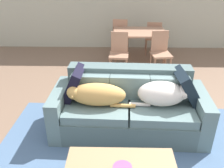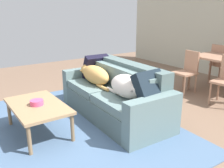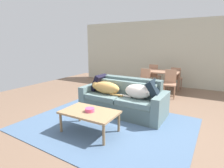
% 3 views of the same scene
% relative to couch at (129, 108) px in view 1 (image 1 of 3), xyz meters
% --- Properties ---
extents(ground_plane, '(10.00, 10.00, 0.00)m').
position_rel_couch_xyz_m(ground_plane, '(0.18, -0.27, -0.34)').
color(ground_plane, '#7E614D').
extents(area_rug, '(3.63, 2.90, 0.01)m').
position_rel_couch_xyz_m(area_rug, '(-0.00, -0.81, -0.34)').
color(area_rug, slate).
rests_on(area_rug, ground).
extents(couch, '(2.16, 0.98, 0.88)m').
position_rel_couch_xyz_m(couch, '(0.00, 0.00, 0.00)').
color(couch, '#4F6363').
rests_on(couch, ground).
extents(dog_on_left_cushion, '(0.92, 0.33, 0.31)m').
position_rel_couch_xyz_m(dog_on_left_cushion, '(-0.46, -0.13, 0.29)').
color(dog_on_left_cushion, tan).
rests_on(dog_on_left_cushion, couch).
extents(dog_on_right_cushion, '(0.79, 0.40, 0.33)m').
position_rel_couch_xyz_m(dog_on_right_cushion, '(0.44, -0.10, 0.30)').
color(dog_on_right_cushion, silver).
rests_on(dog_on_right_cushion, couch).
extents(throw_pillow_by_left_arm, '(0.32, 0.47, 0.47)m').
position_rel_couch_xyz_m(throw_pillow_by_left_arm, '(-0.78, 0.09, 0.34)').
color(throw_pillow_by_left_arm, black).
rests_on(throw_pillow_by_left_arm, couch).
extents(throw_pillow_by_right_arm, '(0.38, 0.49, 0.47)m').
position_rel_couch_xyz_m(throw_pillow_by_right_arm, '(0.79, 0.02, 0.34)').
color(throw_pillow_by_right_arm, black).
rests_on(throw_pillow_by_right_arm, couch).
extents(dining_table, '(1.18, 0.85, 0.78)m').
position_rel_couch_xyz_m(dining_table, '(0.34, 2.53, 0.35)').
color(dining_table, tan).
rests_on(dining_table, ground).
extents(dining_chair_near_left, '(0.42, 0.42, 0.88)m').
position_rel_couch_xyz_m(dining_chair_near_left, '(-0.13, 1.97, 0.15)').
color(dining_chair_near_left, tan).
rests_on(dining_chair_near_left, ground).
extents(dining_chair_near_right, '(0.45, 0.45, 0.91)m').
position_rel_couch_xyz_m(dining_chair_near_right, '(0.75, 1.99, 0.16)').
color(dining_chair_near_right, tan).
rests_on(dining_chair_near_right, ground).
extents(dining_chair_far_left, '(0.45, 0.45, 0.94)m').
position_rel_couch_xyz_m(dining_chair_far_left, '(-0.09, 3.09, 0.18)').
color(dining_chair_far_left, tan).
rests_on(dining_chair_far_left, ground).
extents(dining_chair_far_right, '(0.43, 0.43, 0.87)m').
position_rel_couch_xyz_m(dining_chair_far_right, '(0.75, 3.13, 0.14)').
color(dining_chair_far_right, tan).
rests_on(dining_chair_far_right, ground).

